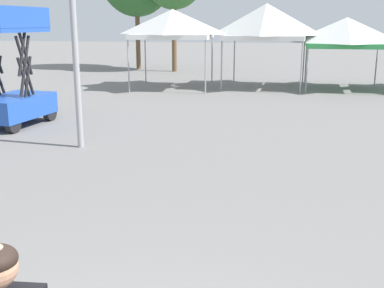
# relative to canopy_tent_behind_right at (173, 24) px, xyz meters

# --- Properties ---
(canopy_tent_behind_right) EXTENTS (3.61, 3.61, 3.41)m
(canopy_tent_behind_right) POSITION_rel_canopy_tent_behind_right_xyz_m (0.00, 0.00, 0.00)
(canopy_tent_behind_right) COLOR #9E9EA3
(canopy_tent_behind_right) RESTS_ON ground
(canopy_tent_behind_center) EXTENTS (3.64, 3.64, 3.66)m
(canopy_tent_behind_center) POSITION_rel_canopy_tent_behind_right_xyz_m (3.97, 1.10, 0.10)
(canopy_tent_behind_center) COLOR #9E9EA3
(canopy_tent_behind_center) RESTS_ON ground
(canopy_tent_right_of_center) EXTENTS (3.38, 3.38, 3.07)m
(canopy_tent_right_of_center) POSITION_rel_canopy_tent_behind_right_xyz_m (7.38, 1.18, -0.35)
(canopy_tent_right_of_center) COLOR #9E9EA3
(canopy_tent_right_of_center) RESTS_ON ground
(scissor_lift) EXTENTS (1.60, 2.42, 3.25)m
(scissor_lift) POSITION_rel_canopy_tent_behind_right_xyz_m (-2.52, -8.67, -1.75)
(scissor_lift) COLOR black
(scissor_lift) RESTS_ON ground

